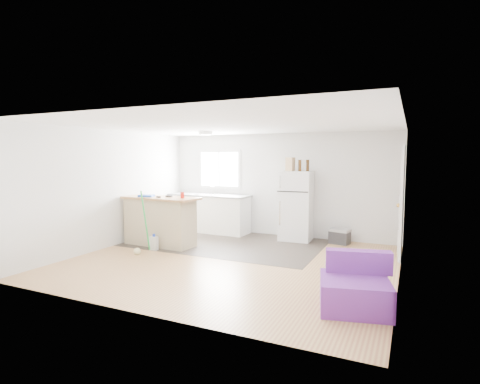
# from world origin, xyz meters

# --- Properties ---
(room) EXTENTS (5.51, 5.01, 2.41)m
(room) POSITION_xyz_m (0.00, 0.00, 1.20)
(room) COLOR #A46A45
(room) RESTS_ON ground
(vinyl_zone) EXTENTS (4.05, 2.50, 0.00)m
(vinyl_zone) POSITION_xyz_m (-0.73, 1.25, 0.00)
(vinyl_zone) COLOR #312924
(vinyl_zone) RESTS_ON floor
(window) EXTENTS (1.18, 0.06, 0.98)m
(window) POSITION_xyz_m (-1.55, 2.49, 1.55)
(window) COLOR white
(window) RESTS_ON back_wall
(interior_door) EXTENTS (0.11, 0.92, 2.10)m
(interior_door) POSITION_xyz_m (2.72, 1.55, 1.02)
(interior_door) COLOR white
(interior_door) RESTS_ON right_wall
(ceiling_fixture) EXTENTS (0.30, 0.30, 0.07)m
(ceiling_fixture) POSITION_xyz_m (-1.20, 1.20, 2.36)
(ceiling_fixture) COLOR white
(ceiling_fixture) RESTS_ON ceiling
(kitchen_cabinets) EXTENTS (2.11, 0.73, 1.21)m
(kitchen_cabinets) POSITION_xyz_m (-1.68, 2.18, 0.47)
(kitchen_cabinets) COLOR white
(kitchen_cabinets) RESTS_ON floor
(peninsula) EXTENTS (1.70, 0.74, 1.02)m
(peninsula) POSITION_xyz_m (-1.90, 0.47, 0.52)
(peninsula) COLOR #C6B78F
(peninsula) RESTS_ON floor
(refrigerator) EXTENTS (0.71, 0.68, 1.54)m
(refrigerator) POSITION_xyz_m (0.55, 2.16, 0.77)
(refrigerator) COLOR white
(refrigerator) RESTS_ON floor
(cooler) EXTENTS (0.47, 0.37, 0.32)m
(cooler) POSITION_xyz_m (1.51, 2.17, 0.16)
(cooler) COLOR #2A2B2D
(cooler) RESTS_ON floor
(purple_seat) EXTENTS (0.96, 0.93, 0.66)m
(purple_seat) POSITION_xyz_m (2.30, -1.26, 0.24)
(purple_seat) COLOR #742D94
(purple_seat) RESTS_ON floor
(cleaner_jug) EXTENTS (0.15, 0.11, 0.33)m
(cleaner_jug) POSITION_xyz_m (-1.74, 0.05, 0.14)
(cleaner_jug) COLOR silver
(cleaner_jug) RESTS_ON floor
(mop) EXTENTS (0.23, 0.35, 1.23)m
(mop) POSITION_xyz_m (-1.79, -0.31, 0.23)
(mop) COLOR green
(mop) RESTS_ON floor
(red_cup) EXTENTS (0.10, 0.10, 0.12)m
(red_cup) POSITION_xyz_m (-1.33, 0.48, 1.08)
(red_cup) COLOR red
(red_cup) RESTS_ON peninsula
(blue_tray) EXTENTS (0.35, 0.30, 0.04)m
(blue_tray) POSITION_xyz_m (-2.19, 0.41, 1.04)
(blue_tray) COLOR blue
(blue_tray) RESTS_ON peninsula
(tool_a) EXTENTS (0.15, 0.08, 0.03)m
(tool_a) POSITION_xyz_m (-1.72, 0.55, 1.04)
(tool_a) COLOR black
(tool_a) RESTS_ON peninsula
(tool_b) EXTENTS (0.11, 0.06, 0.03)m
(tool_b) POSITION_xyz_m (-1.83, 0.35, 1.03)
(tool_b) COLOR black
(tool_b) RESTS_ON peninsula
(cardboard_box) EXTENTS (0.22, 0.17, 0.30)m
(cardboard_box) POSITION_xyz_m (0.42, 2.10, 1.69)
(cardboard_box) COLOR #A07F5B
(cardboard_box) RESTS_ON refrigerator
(bottle_left) EXTENTS (0.08, 0.08, 0.25)m
(bottle_left) POSITION_xyz_m (0.65, 2.05, 1.67)
(bottle_left) COLOR #3A210A
(bottle_left) RESTS_ON refrigerator
(bottle_right) EXTENTS (0.09, 0.09, 0.25)m
(bottle_right) POSITION_xyz_m (0.79, 2.16, 1.67)
(bottle_right) COLOR #3A210A
(bottle_right) RESTS_ON refrigerator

